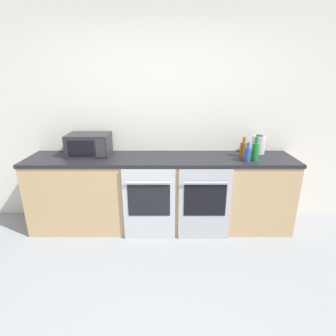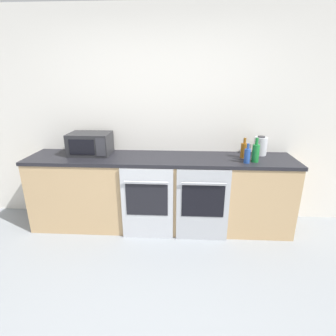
% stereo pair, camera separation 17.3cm
% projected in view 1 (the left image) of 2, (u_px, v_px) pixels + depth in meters
% --- Properties ---
extents(wall_back, '(10.00, 0.06, 2.60)m').
position_uv_depth(wall_back, '(161.00, 120.00, 3.28)').
color(wall_back, silver).
rests_on(wall_back, ground_plane).
extents(counter_back, '(3.16, 0.62, 0.91)m').
position_uv_depth(counter_back, '(160.00, 192.00, 3.25)').
color(counter_back, tan).
rests_on(counter_back, ground_plane).
extents(oven_left, '(0.59, 0.06, 0.86)m').
position_uv_depth(oven_left, '(149.00, 205.00, 2.96)').
color(oven_left, '#B7BABF').
rests_on(oven_left, ground_plane).
extents(oven_right, '(0.59, 0.06, 0.86)m').
position_uv_depth(oven_right, '(204.00, 205.00, 2.96)').
color(oven_right, '#A8AAAF').
rests_on(oven_right, ground_plane).
extents(microwave, '(0.49, 0.35, 0.26)m').
position_uv_depth(microwave, '(89.00, 145.00, 3.13)').
color(microwave, '#232326').
rests_on(microwave, counter_back).
extents(bottle_amber, '(0.08, 0.08, 0.24)m').
position_uv_depth(bottle_amber, '(243.00, 149.00, 3.11)').
color(bottle_amber, '#8C5114').
rests_on(bottle_amber, counter_back).
extents(bottle_blue, '(0.07, 0.07, 0.22)m').
position_uv_depth(bottle_blue, '(247.00, 154.00, 2.91)').
color(bottle_blue, '#234793').
rests_on(bottle_blue, counter_back).
extents(bottle_green, '(0.08, 0.08, 0.27)m').
position_uv_depth(bottle_green, '(255.00, 151.00, 2.95)').
color(bottle_green, '#19722D').
rests_on(bottle_green, counter_back).
extents(kettle, '(0.16, 0.16, 0.23)m').
position_uv_depth(kettle, '(258.00, 145.00, 3.23)').
color(kettle, '#B7BABF').
rests_on(kettle, counter_back).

